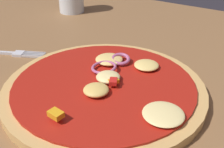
% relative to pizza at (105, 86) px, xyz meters
% --- Properties ---
extents(dining_table, '(1.25, 1.07, 0.03)m').
position_rel_pizza_xyz_m(dining_table, '(0.03, -0.03, -0.02)').
color(dining_table, brown).
rests_on(dining_table, ground).
extents(pizza, '(0.28, 0.28, 0.03)m').
position_rel_pizza_xyz_m(pizza, '(0.00, 0.00, 0.00)').
color(pizza, tan).
rests_on(pizza, dining_table).
extents(fork, '(0.16, 0.09, 0.01)m').
position_rel_pizza_xyz_m(fork, '(-0.23, -0.00, -0.01)').
color(fork, silver).
rests_on(fork, dining_table).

